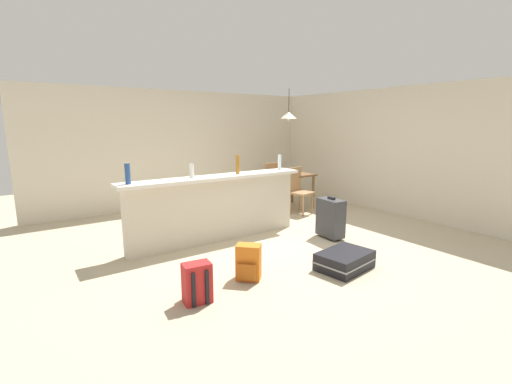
{
  "coord_description": "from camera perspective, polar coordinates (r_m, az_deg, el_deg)",
  "views": [
    {
      "loc": [
        -3.26,
        -4.36,
        1.8
      ],
      "look_at": [
        0.03,
        0.38,
        0.68
      ],
      "focal_mm": 24.76,
      "sensor_mm": 36.0,
      "label": 1
    }
  ],
  "objects": [
    {
      "name": "backpack_red",
      "position": [
        3.75,
        -9.53,
        -14.33
      ],
      "size": [
        0.3,
        0.27,
        0.42
      ],
      "color": "red",
      "rests_on": "ground_plane"
    },
    {
      "name": "dining_chair_far_side",
      "position": [
        8.08,
        2.3,
        1.86
      ],
      "size": [
        0.43,
        0.43,
        0.93
      ],
      "color": "#9E754C",
      "rests_on": "ground_plane"
    },
    {
      "name": "dining_table",
      "position": [
        7.58,
        4.81,
        2.21
      ],
      "size": [
        1.1,
        0.8,
        0.74
      ],
      "color": "brown",
      "rests_on": "ground_plane"
    },
    {
      "name": "bottle_blue",
      "position": [
        4.91,
        -20.03,
        2.78
      ],
      "size": [
        0.07,
        0.07,
        0.27
      ],
      "primitive_type": "cylinder",
      "color": "#284C89",
      "rests_on": "bar_countertop"
    },
    {
      "name": "suitcase_flat_black",
      "position": [
        4.65,
        14.15,
        -10.65
      ],
      "size": [
        0.87,
        0.59,
        0.22
      ],
      "color": "black",
      "rests_on": "ground_plane"
    },
    {
      "name": "ground_plane",
      "position": [
        5.74,
        1.91,
        -7.51
      ],
      "size": [
        13.0,
        13.0,
        0.05
      ],
      "primitive_type": "cube",
      "color": "#BCAD8E"
    },
    {
      "name": "bottle_amber",
      "position": [
        5.57,
        -2.98,
        4.45
      ],
      "size": [
        0.06,
        0.06,
        0.3
      ],
      "primitive_type": "cylinder",
      "color": "#9E661E",
      "rests_on": "bar_countertop"
    },
    {
      "name": "wall_back",
      "position": [
        8.12,
        -11.09,
        6.92
      ],
      "size": [
        6.6,
        0.1,
        2.5
      ],
      "primitive_type": "cube",
      "color": "beige",
      "rests_on": "ground_plane"
    },
    {
      "name": "pendant_lamp",
      "position": [
        7.47,
        5.3,
        12.25
      ],
      "size": [
        0.34,
        0.34,
        0.65
      ],
      "color": "black"
    },
    {
      "name": "bottle_clear",
      "position": [
        6.08,
        3.82,
        4.81
      ],
      "size": [
        0.06,
        0.06,
        0.26
      ],
      "primitive_type": "cylinder",
      "color": "silver",
      "rests_on": "bar_countertop"
    },
    {
      "name": "dining_chair_near_partition",
      "position": [
        7.17,
        6.87,
        0.61
      ],
      "size": [
        0.48,
        0.48,
        0.93
      ],
      "color": "#9E754C",
      "rests_on": "ground_plane"
    },
    {
      "name": "backpack_orange",
      "position": [
        4.2,
        -1.23,
        -11.37
      ],
      "size": [
        0.34,
        0.34,
        0.42
      ],
      "color": "orange",
      "rests_on": "ground_plane"
    },
    {
      "name": "bar_countertop",
      "position": [
        5.4,
        -6.48,
        2.34
      ],
      "size": [
        2.96,
        0.4,
        0.05
      ],
      "primitive_type": "cube",
      "color": "white",
      "rests_on": "partition_half_wall"
    },
    {
      "name": "partition_half_wall",
      "position": [
        5.5,
        -6.37,
        -2.9
      ],
      "size": [
        2.8,
        0.2,
        0.97
      ],
      "primitive_type": "cube",
      "color": "beige",
      "rests_on": "ground_plane"
    },
    {
      "name": "suitcase_upright_charcoal",
      "position": [
        5.73,
        11.96,
        -4.09
      ],
      "size": [
        0.27,
        0.46,
        0.67
      ],
      "color": "#38383D",
      "rests_on": "ground_plane"
    },
    {
      "name": "wall_right",
      "position": [
        7.87,
        18.84,
        6.42
      ],
      "size": [
        0.1,
        6.0,
        2.5
      ],
      "primitive_type": "cube",
      "color": "beige",
      "rests_on": "ground_plane"
    },
    {
      "name": "bottle_white",
      "position": [
        5.25,
        -10.33,
        3.38
      ],
      "size": [
        0.06,
        0.06,
        0.21
      ],
      "primitive_type": "cylinder",
      "color": "silver",
      "rests_on": "bar_countertop"
    }
  ]
}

